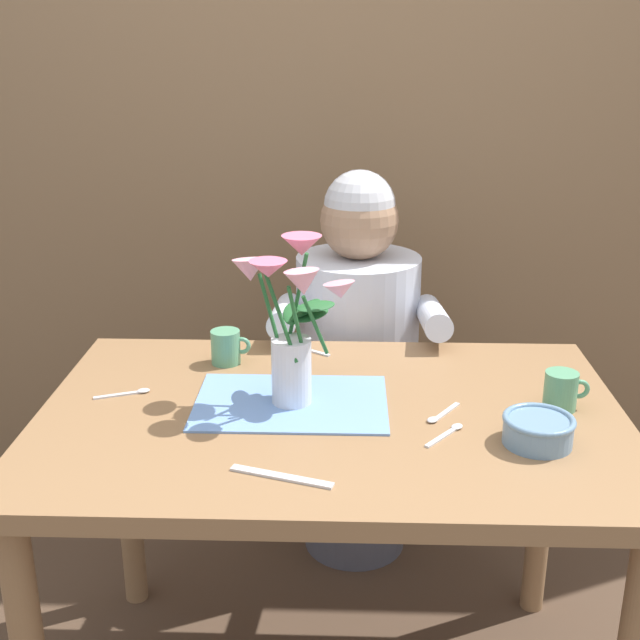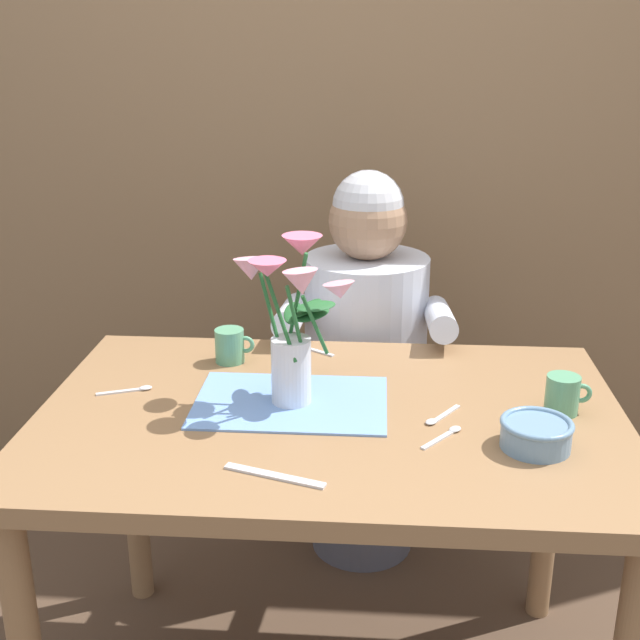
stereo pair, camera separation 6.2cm
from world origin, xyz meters
name	(u,v)px [view 1 (the left image)]	position (x,y,z in m)	size (l,w,h in m)	color
wood_panel_backdrop	(339,109)	(0.00, 1.05, 1.25)	(4.00, 0.10, 2.50)	brown
dining_table	(331,453)	(0.00, 0.00, 0.64)	(1.20, 0.80, 0.74)	olive
seated_person	(357,373)	(0.06, 0.62, 0.56)	(0.45, 0.47, 1.14)	#4C4C56
striped_placemat	(291,403)	(-0.08, 0.03, 0.74)	(0.40, 0.28, 0.01)	#6B93D1
flower_vase	(291,318)	(-0.08, 0.04, 0.93)	(0.28, 0.21, 0.35)	silver
ceramic_bowl	(538,429)	(0.39, -0.13, 0.77)	(0.14, 0.14, 0.06)	#6689A8
dinner_knife	(281,477)	(-0.08, -0.27, 0.74)	(0.19, 0.02, 0.01)	silver
ceramic_mug	(561,391)	(0.47, 0.03, 0.78)	(0.09, 0.07, 0.08)	#569970
tea_cup	(226,347)	(-0.25, 0.25, 0.78)	(0.09, 0.07, 0.08)	#569970
spoon_0	(303,348)	(-0.08, 0.34, 0.74)	(0.11, 0.08, 0.01)	silver
spoon_1	(450,432)	(0.23, -0.09, 0.74)	(0.09, 0.10, 0.01)	silver
spoon_2	(439,416)	(0.22, -0.02, 0.74)	(0.08, 0.11, 0.01)	silver
spoon_3	(131,393)	(-0.43, 0.07, 0.74)	(0.12, 0.06, 0.01)	silver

